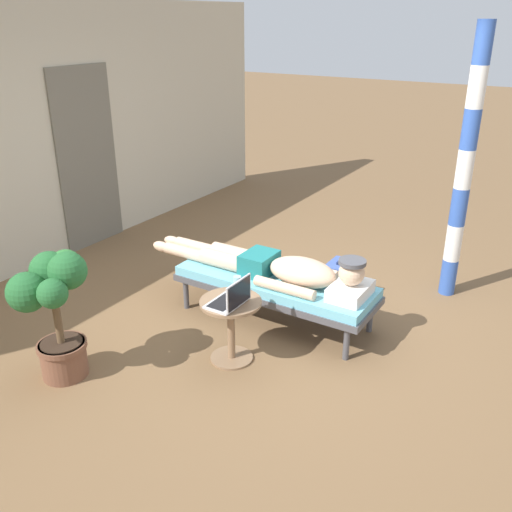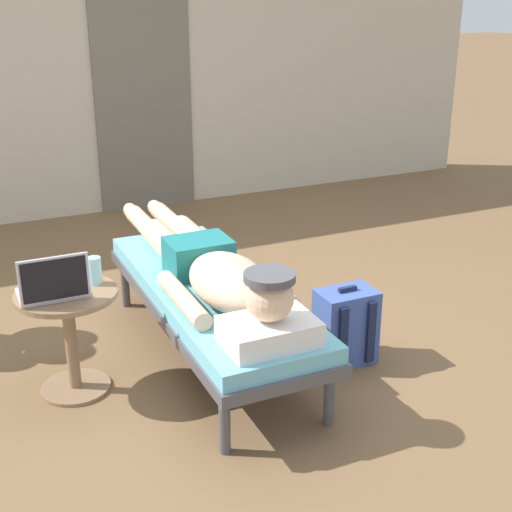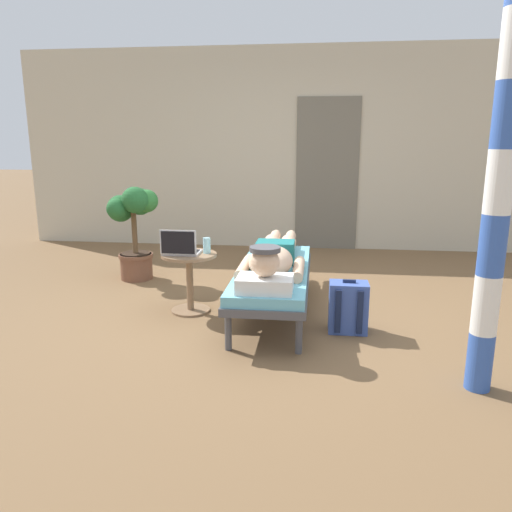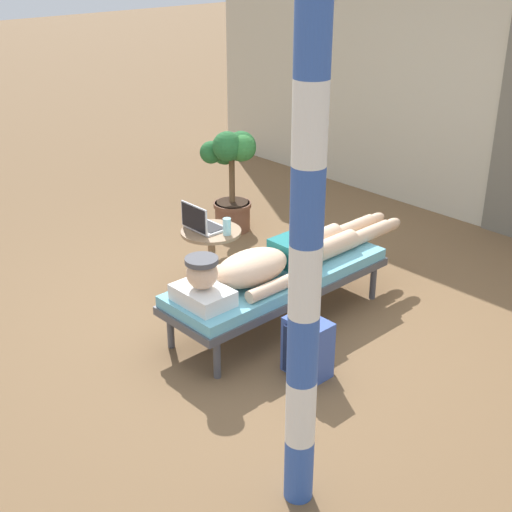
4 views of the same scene
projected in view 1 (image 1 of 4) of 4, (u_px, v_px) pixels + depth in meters
ground_plane at (274, 324)px, 4.99m from camera, size 40.00×40.00×0.00m
house_wall_back at (42, 136)px, 5.94m from camera, size 7.60×0.20×2.70m
house_door_panel at (87, 159)px, 6.39m from camera, size 0.84×0.03×2.04m
lounge_chair at (275, 285)px, 4.94m from camera, size 0.61×1.81×0.42m
person_reclining at (279, 268)px, 4.85m from camera, size 0.53×2.17×0.33m
side_table at (231, 320)px, 4.35m from camera, size 0.48×0.48×0.52m
laptop at (232, 299)px, 4.18m from camera, size 0.31×0.24×0.23m
drink_glass at (237, 284)px, 4.39m from camera, size 0.06×0.06×0.14m
backpack at (338, 282)px, 5.31m from camera, size 0.30×0.26×0.42m
potted_plant at (55, 302)px, 4.04m from camera, size 0.58×0.48×1.01m
porch_post at (465, 169)px, 5.06m from camera, size 0.15×0.15×2.50m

